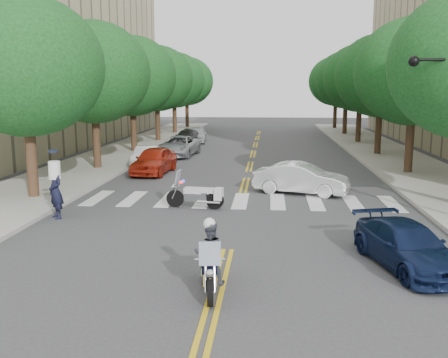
# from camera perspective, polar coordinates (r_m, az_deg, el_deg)

# --- Properties ---
(ground) EXTENTS (140.00, 140.00, 0.00)m
(ground) POSITION_cam_1_polar(r_m,az_deg,el_deg) (14.76, 0.42, -8.08)
(ground) COLOR #38383A
(ground) RESTS_ON ground
(sidewalk_left) EXTENTS (5.00, 60.00, 0.15)m
(sidewalk_left) POSITION_cam_1_polar(r_m,az_deg,el_deg) (37.79, -11.23, 3.10)
(sidewalk_left) COLOR #9E9991
(sidewalk_left) RESTS_ON ground
(sidewalk_right) EXTENTS (5.00, 60.00, 0.15)m
(sidewalk_right) POSITION_cam_1_polar(r_m,az_deg,el_deg) (37.20, 18.15, 2.68)
(sidewalk_right) COLOR #9E9991
(sidewalk_right) RESTS_ON ground
(tree_l_0) EXTENTS (6.40, 6.40, 8.45)m
(tree_l_0) POSITION_cam_1_polar(r_m,az_deg,el_deg) (22.34, -21.77, 11.87)
(tree_l_0) COLOR #382316
(tree_l_0) RESTS_ON ground
(tree_l_1) EXTENTS (6.40, 6.40, 8.45)m
(tree_l_1) POSITION_cam_1_polar(r_m,az_deg,el_deg) (29.70, -14.70, 11.68)
(tree_l_1) COLOR #382316
(tree_l_1) RESTS_ON ground
(tree_l_2) EXTENTS (6.40, 6.40, 8.45)m
(tree_l_2) POSITION_cam_1_polar(r_m,az_deg,el_deg) (37.33, -10.47, 11.47)
(tree_l_2) COLOR #382316
(tree_l_2) RESTS_ON ground
(tree_l_3) EXTENTS (6.40, 6.40, 8.45)m
(tree_l_3) POSITION_cam_1_polar(r_m,az_deg,el_deg) (45.09, -7.70, 11.31)
(tree_l_3) COLOR #382316
(tree_l_3) RESTS_ON ground
(tree_l_4) EXTENTS (6.40, 6.40, 8.45)m
(tree_l_4) POSITION_cam_1_polar(r_m,az_deg,el_deg) (52.92, -5.74, 11.18)
(tree_l_4) COLOR #382316
(tree_l_4) RESTS_ON ground
(tree_l_5) EXTENTS (6.40, 6.40, 8.45)m
(tree_l_5) POSITION_cam_1_polar(r_m,az_deg,el_deg) (60.80, -4.29, 11.07)
(tree_l_5) COLOR #382316
(tree_l_5) RESTS_ON ground
(tree_r_1) EXTENTS (6.40, 6.40, 8.45)m
(tree_r_1) POSITION_cam_1_polar(r_m,az_deg,el_deg) (29.00, 20.91, 11.39)
(tree_r_1) COLOR #382316
(tree_r_1) RESTS_ON ground
(tree_r_2) EXTENTS (6.40, 6.40, 8.45)m
(tree_r_2) POSITION_cam_1_polar(r_m,az_deg,el_deg) (36.78, 17.55, 11.20)
(tree_r_2) COLOR #382316
(tree_r_2) RESTS_ON ground
(tree_r_3) EXTENTS (6.40, 6.40, 8.45)m
(tree_r_3) POSITION_cam_1_polar(r_m,az_deg,el_deg) (44.63, 15.36, 11.05)
(tree_r_3) COLOR #382316
(tree_r_3) RESTS_ON ground
(tree_r_4) EXTENTS (6.40, 6.40, 8.45)m
(tree_r_4) POSITION_cam_1_polar(r_m,az_deg,el_deg) (52.53, 13.84, 10.94)
(tree_r_4) COLOR #382316
(tree_r_4) RESTS_ON ground
(tree_r_5) EXTENTS (6.40, 6.40, 8.45)m
(tree_r_5) POSITION_cam_1_polar(r_m,az_deg,el_deg) (60.46, 12.71, 10.86)
(tree_r_5) COLOR #382316
(tree_r_5) RESTS_ON ground
(motorcycle_police) EXTENTS (0.79, 2.16, 1.76)m
(motorcycle_police) POSITION_cam_1_polar(r_m,az_deg,el_deg) (11.70, -1.66, -9.02)
(motorcycle_police) COLOR black
(motorcycle_police) RESTS_ON ground
(motorcycle_parked) EXTENTS (2.33, 0.71, 1.50)m
(motorcycle_parked) POSITION_cam_1_polar(r_m,az_deg,el_deg) (19.64, -2.77, -1.88)
(motorcycle_parked) COLOR black
(motorcycle_parked) RESTS_ON ground
(officer_standing) EXTENTS (0.86, 0.86, 2.02)m
(officer_standing) POSITION_cam_1_polar(r_m,az_deg,el_deg) (19.01, -18.68, -1.32)
(officer_standing) COLOR black
(officer_standing) RESTS_ON ground
(convertible) EXTENTS (4.44, 2.63, 1.38)m
(convertible) POSITION_cam_1_polar(r_m,az_deg,el_deg) (22.60, 8.80, 0.05)
(convertible) COLOR white
(convertible) RESTS_ON ground
(sedan_blue) EXTENTS (2.60, 4.29, 1.16)m
(sedan_blue) POSITION_cam_1_polar(r_m,az_deg,el_deg) (14.07, 20.19, -7.18)
(sedan_blue) COLOR #0E193A
(sedan_blue) RESTS_ON ground
(parked_car_a) EXTENTS (2.09, 4.48, 1.48)m
(parked_car_a) POSITION_cam_1_polar(r_m,az_deg,el_deg) (27.98, -7.99, 2.13)
(parked_car_a) COLOR #AD2412
(parked_car_a) RESTS_ON ground
(parked_car_b) EXTENTS (1.46, 3.70, 1.20)m
(parked_car_b) POSITION_cam_1_polar(r_m,az_deg,el_deg) (30.79, -8.87, 2.57)
(parked_car_b) COLOR white
(parked_car_b) RESTS_ON ground
(parked_car_c) EXTENTS (2.69, 5.20, 1.40)m
(parked_car_c) POSITION_cam_1_polar(r_m,az_deg,el_deg) (35.18, -5.25, 3.77)
(parked_car_c) COLOR gray
(parked_car_c) RESTS_ON ground
(parked_car_d) EXTENTS (2.15, 4.50, 1.27)m
(parked_car_d) POSITION_cam_1_polar(r_m,az_deg,el_deg) (42.03, -4.24, 4.74)
(parked_car_d) COLOR black
(parked_car_d) RESTS_ON ground
(parked_car_e) EXTENTS (1.99, 4.24, 1.40)m
(parked_car_e) POSITION_cam_1_polar(r_m,az_deg,el_deg) (44.11, -3.11, 5.10)
(parked_car_e) COLOR #A6A5AB
(parked_car_e) RESTS_ON ground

